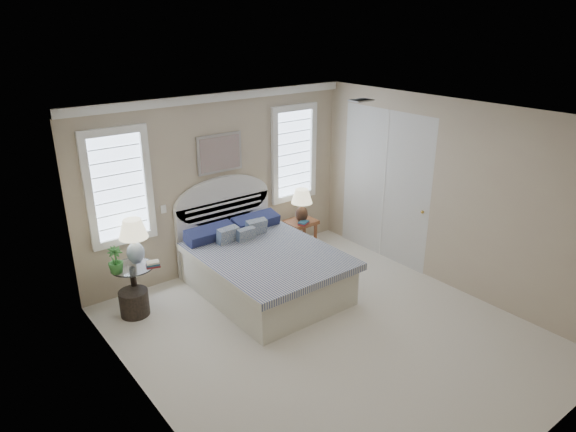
# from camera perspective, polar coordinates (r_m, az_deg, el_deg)

# --- Properties ---
(floor) EXTENTS (4.50, 5.00, 0.01)m
(floor) POSITION_cam_1_polar(r_m,az_deg,el_deg) (6.60, 4.45, -12.92)
(floor) COLOR silver
(floor) RESTS_ON ground
(ceiling) EXTENTS (4.50, 5.00, 0.01)m
(ceiling) POSITION_cam_1_polar(r_m,az_deg,el_deg) (5.56, 5.25, 10.80)
(ceiling) COLOR silver
(ceiling) RESTS_ON wall_back
(wall_back) EXTENTS (4.50, 0.02, 2.70)m
(wall_back) POSITION_cam_1_polar(r_m,az_deg,el_deg) (7.85, -7.55, 3.65)
(wall_back) COLOR #BDA88E
(wall_back) RESTS_ON floor
(wall_left) EXTENTS (0.02, 5.00, 2.70)m
(wall_left) POSITION_cam_1_polar(r_m,az_deg,el_deg) (4.87, -15.42, -8.46)
(wall_left) COLOR #BDA88E
(wall_left) RESTS_ON floor
(wall_right) EXTENTS (0.02, 5.00, 2.70)m
(wall_right) POSITION_cam_1_polar(r_m,az_deg,el_deg) (7.57, 17.55, 2.13)
(wall_right) COLOR #BDA88E
(wall_right) RESTS_ON floor
(crown_molding) EXTENTS (4.50, 0.08, 0.12)m
(crown_molding) POSITION_cam_1_polar(r_m,az_deg,el_deg) (7.53, -7.87, 12.97)
(crown_molding) COLOR white
(crown_molding) RESTS_ON wall_back
(hvac_vent) EXTENTS (0.30, 0.20, 0.02)m
(hvac_vent) POSITION_cam_1_polar(r_m,az_deg,el_deg) (6.95, 8.13, 12.61)
(hvac_vent) COLOR #B2B2B2
(hvac_vent) RESTS_ON ceiling
(switch_plate) EXTENTS (0.08, 0.01, 0.12)m
(switch_plate) POSITION_cam_1_polar(r_m,az_deg,el_deg) (7.50, -13.66, 0.75)
(switch_plate) COLOR white
(switch_plate) RESTS_ON wall_back
(window_left) EXTENTS (0.90, 0.06, 1.60)m
(window_left) POSITION_cam_1_polar(r_m,az_deg,el_deg) (7.15, -18.31, 3.07)
(window_left) COLOR silver
(window_left) RESTS_ON wall_back
(window_right) EXTENTS (0.90, 0.06, 1.60)m
(window_right) POSITION_cam_1_polar(r_m,az_deg,el_deg) (8.53, 0.61, 6.99)
(window_right) COLOR silver
(window_right) RESTS_ON wall_back
(painting) EXTENTS (0.74, 0.04, 0.58)m
(painting) POSITION_cam_1_polar(r_m,az_deg,el_deg) (7.69, -7.57, 6.91)
(painting) COLOR silver
(painting) RESTS_ON wall_back
(closet_door) EXTENTS (0.02, 1.80, 2.40)m
(closet_door) POSITION_cam_1_polar(r_m,az_deg,el_deg) (8.29, 10.65, 3.33)
(closet_door) COLOR silver
(closet_door) RESTS_ON floor
(bed) EXTENTS (1.72, 2.28, 1.47)m
(bed) POSITION_cam_1_polar(r_m,az_deg,el_deg) (7.39, -3.05, -5.42)
(bed) COLOR beige
(bed) RESTS_ON floor
(side_table_left) EXTENTS (0.56, 0.56, 0.63)m
(side_table_left) POSITION_cam_1_polar(r_m,az_deg,el_deg) (7.20, -16.75, -7.13)
(side_table_left) COLOR black
(side_table_left) RESTS_ON floor
(nightstand_right) EXTENTS (0.50, 0.40, 0.53)m
(nightstand_right) POSITION_cam_1_polar(r_m,az_deg,el_deg) (8.61, 1.42, -1.41)
(nightstand_right) COLOR #9C5A33
(nightstand_right) RESTS_ON floor
(floor_pot) EXTENTS (0.48, 0.48, 0.35)m
(floor_pot) POSITION_cam_1_polar(r_m,az_deg,el_deg) (7.17, -16.71, -9.22)
(floor_pot) COLOR black
(floor_pot) RESTS_ON floor
(lamp_left) EXTENTS (0.39, 0.39, 0.62)m
(lamp_left) POSITION_cam_1_polar(r_m,az_deg,el_deg) (7.05, -16.77, -2.16)
(lamp_left) COLOR white
(lamp_left) RESTS_ON side_table_left
(lamp_right) EXTENTS (0.43, 0.43, 0.57)m
(lamp_right) POSITION_cam_1_polar(r_m,az_deg,el_deg) (8.40, 1.54, 1.59)
(lamp_right) COLOR black
(lamp_right) RESTS_ON nightstand_right
(potted_plant) EXTENTS (0.23, 0.23, 0.35)m
(potted_plant) POSITION_cam_1_polar(r_m,az_deg,el_deg) (6.91, -18.63, -4.69)
(potted_plant) COLOR #2C6628
(potted_plant) RESTS_ON side_table_left
(books_left) EXTENTS (0.21, 0.18, 0.07)m
(books_left) POSITION_cam_1_polar(r_m,az_deg,el_deg) (7.00, -14.78, -5.21)
(books_left) COLOR maroon
(books_left) RESTS_ON side_table_left
(books_right) EXTENTS (0.22, 0.19, 0.05)m
(books_right) POSITION_cam_1_polar(r_m,az_deg,el_deg) (8.40, 1.74, -0.76)
(books_right) COLOR maroon
(books_right) RESTS_ON nightstand_right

